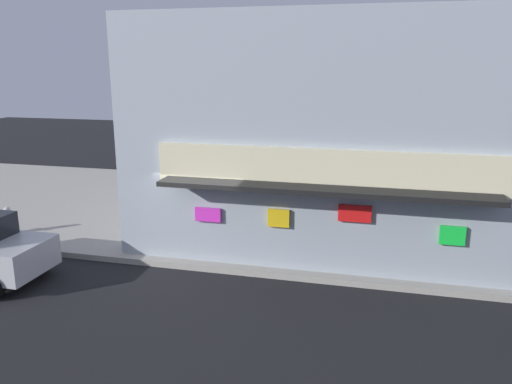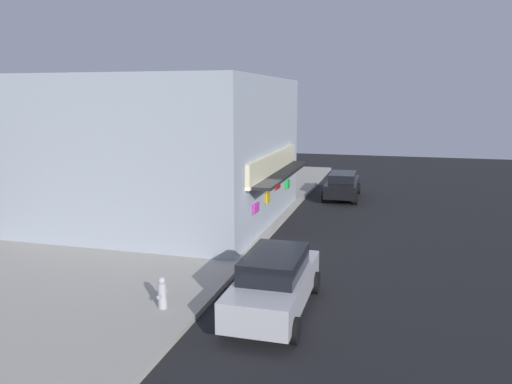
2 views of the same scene
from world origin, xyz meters
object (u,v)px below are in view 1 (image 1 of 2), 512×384
at_px(fire_hydrant, 8,220).
at_px(potted_plant_by_window, 222,216).
at_px(trash_can, 287,235).
at_px(potted_plant_by_doorway, 348,227).
at_px(traffic_light, 195,144).

height_order(fire_hydrant, potted_plant_by_window, potted_plant_by_window).
bearing_deg(trash_can, fire_hydrant, -174.71).
bearing_deg(potted_plant_by_doorway, potted_plant_by_window, 178.43).
bearing_deg(traffic_light, potted_plant_by_window, 80.38).
distance_m(trash_can, potted_plant_by_doorway, 1.76).
xyz_separation_m(traffic_light, trash_can, (2.41, 0.74, -2.60)).
bearing_deg(trash_can, traffic_light, -162.94).
relative_size(traffic_light, potted_plant_by_window, 4.43).
height_order(traffic_light, trash_can, traffic_light).
bearing_deg(potted_plant_by_doorway, traffic_light, -161.40).
relative_size(traffic_light, potted_plant_by_doorway, 4.77).
xyz_separation_m(fire_hydrant, trash_can, (8.57, 0.79, -0.02)).
height_order(traffic_light, potted_plant_by_doorway, traffic_light).
height_order(trash_can, potted_plant_by_window, potted_plant_by_window).
xyz_separation_m(fire_hydrant, potted_plant_by_doorway, (10.20, 1.42, 0.16)).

